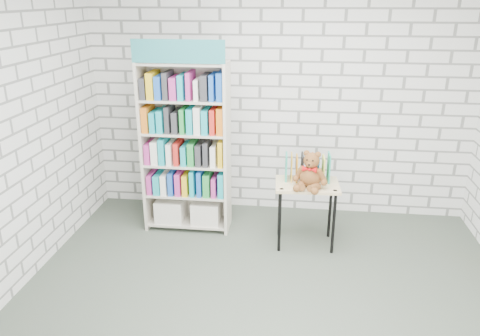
# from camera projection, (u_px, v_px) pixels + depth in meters

# --- Properties ---
(ground) EXTENTS (4.50, 4.50, 0.00)m
(ground) POSITION_uv_depth(u_px,v_px,m) (265.00, 302.00, 4.12)
(ground) COLOR #414A3F
(ground) RESTS_ON ground
(room_shell) EXTENTS (4.52, 4.02, 2.81)m
(room_shell) POSITION_uv_depth(u_px,v_px,m) (269.00, 103.00, 3.50)
(room_shell) COLOR silver
(room_shell) RESTS_ON ground
(bookshelf) EXTENTS (0.95, 0.37, 2.14)m
(bookshelf) POSITION_uv_depth(u_px,v_px,m) (186.00, 147.00, 5.16)
(bookshelf) COLOR beige
(bookshelf) RESTS_ON ground
(display_table) EXTENTS (0.68, 0.48, 0.71)m
(display_table) POSITION_uv_depth(u_px,v_px,m) (307.00, 192.00, 4.89)
(display_table) COLOR #DABF83
(display_table) RESTS_ON ground
(table_books) EXTENTS (0.47, 0.22, 0.27)m
(table_books) POSITION_uv_depth(u_px,v_px,m) (307.00, 168.00, 4.91)
(table_books) COLOR teal
(table_books) RESTS_ON display_table
(teddy_bear) EXTENTS (0.35, 0.34, 0.38)m
(teddy_bear) POSITION_uv_depth(u_px,v_px,m) (310.00, 173.00, 4.71)
(teddy_bear) COLOR brown
(teddy_bear) RESTS_ON display_table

